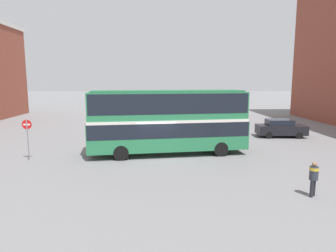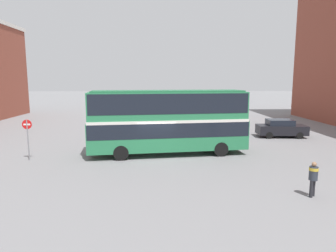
% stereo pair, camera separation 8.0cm
% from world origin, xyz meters
% --- Properties ---
extents(ground_plane, '(240.00, 240.00, 0.00)m').
position_xyz_m(ground_plane, '(0.00, 0.00, 0.00)').
color(ground_plane, slate).
extents(double_decker_bus, '(11.21, 3.76, 4.51)m').
position_xyz_m(double_decker_bus, '(0.78, 0.85, 2.58)').
color(double_decker_bus, '#287A4C').
rests_on(double_decker_bus, ground_plane).
extents(pedestrian_foreground, '(0.56, 0.56, 1.62)m').
position_xyz_m(pedestrian_foreground, '(6.99, -7.19, 0.99)').
color(pedestrian_foreground, '#232328').
rests_on(pedestrian_foreground, ground_plane).
extents(parked_car_kerb_near, '(4.50, 2.31, 1.49)m').
position_xyz_m(parked_car_kerb_near, '(1.65, 13.07, 0.76)').
color(parked_car_kerb_near, silver).
rests_on(parked_car_kerb_near, ground_plane).
extents(parked_car_kerb_far, '(4.48, 2.16, 1.63)m').
position_xyz_m(parked_car_kerb_far, '(11.44, 6.93, 0.82)').
color(parked_car_kerb_far, black).
rests_on(parked_car_kerb_far, ground_plane).
extents(no_entry_sign, '(0.62, 0.08, 2.69)m').
position_xyz_m(no_entry_sign, '(-8.40, -0.39, 1.80)').
color(no_entry_sign, gray).
rests_on(no_entry_sign, ground_plane).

